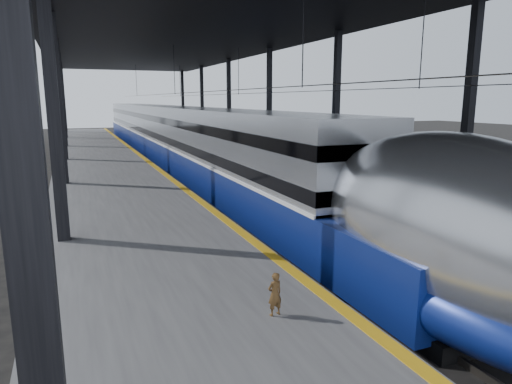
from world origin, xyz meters
TOP-DOWN VIEW (x-y plane):
  - ground at (0.00, 0.00)m, footprint 160.00×160.00m
  - platform at (-3.50, 20.00)m, footprint 6.00×80.00m
  - yellow_strip at (-0.70, 20.00)m, footprint 0.30×80.00m
  - rails at (4.50, 20.00)m, footprint 6.52×80.00m
  - canopy at (1.90, 20.00)m, footprint 18.00×75.00m
  - tgv_train at (2.00, 25.66)m, footprint 3.18×65.20m
  - second_train at (7.00, 36.63)m, footprint 3.01×56.05m
  - child at (-2.04, -1.73)m, footprint 0.35×0.26m

SIDE VIEW (x-z plane):
  - ground at x=0.00m, z-range 0.00..0.00m
  - rails at x=4.50m, z-range 0.00..0.16m
  - platform at x=-3.50m, z-range 0.00..1.00m
  - yellow_strip at x=-0.70m, z-range 1.00..1.01m
  - child at x=-2.04m, z-range 1.00..1.86m
  - second_train at x=7.00m, z-range 0.03..4.17m
  - tgv_train at x=2.00m, z-range -0.15..4.41m
  - canopy at x=1.90m, z-range 4.38..13.85m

